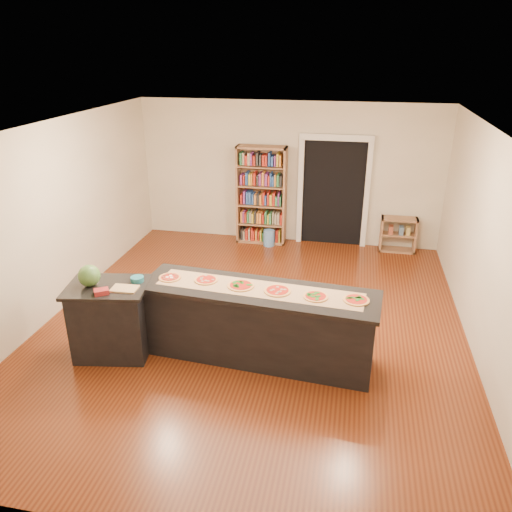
% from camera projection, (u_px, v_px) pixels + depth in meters
% --- Properties ---
extents(room, '(6.00, 7.00, 2.80)m').
position_uv_depth(room, '(253.00, 235.00, 6.75)').
color(room, beige).
rests_on(room, ground).
extents(doorway, '(1.40, 0.09, 2.21)m').
position_uv_depth(doorway, '(334.00, 186.00, 9.79)').
color(doorway, black).
rests_on(doorway, room).
extents(kitchen_island, '(2.98, 0.81, 0.98)m').
position_uv_depth(kitchen_island, '(259.00, 324.00, 6.36)').
color(kitchen_island, black).
rests_on(kitchen_island, ground).
extents(side_counter, '(1.00, 0.73, 0.99)m').
position_uv_depth(side_counter, '(111.00, 320.00, 6.44)').
color(side_counter, black).
rests_on(side_counter, ground).
extents(bookshelf, '(0.98, 0.35, 1.97)m').
position_uv_depth(bookshelf, '(261.00, 196.00, 9.96)').
color(bookshelf, '#9E704C').
rests_on(bookshelf, ground).
extents(low_shelf, '(0.69, 0.29, 0.69)m').
position_uv_depth(low_shelf, '(398.00, 234.00, 9.74)').
color(low_shelf, '#9E704C').
rests_on(low_shelf, ground).
extents(waste_bin, '(0.22, 0.22, 0.33)m').
position_uv_depth(waste_bin, '(269.00, 238.00, 10.08)').
color(waste_bin, '#5F95D4').
rests_on(waste_bin, ground).
extents(kraft_paper, '(2.62, 0.67, 0.00)m').
position_uv_depth(kraft_paper, '(259.00, 289.00, 6.18)').
color(kraft_paper, tan).
rests_on(kraft_paper, kitchen_island).
extents(watermelon, '(0.27, 0.27, 0.27)m').
position_uv_depth(watermelon, '(89.00, 276.00, 6.20)').
color(watermelon, '#144214').
rests_on(watermelon, side_counter).
extents(cutting_board, '(0.33, 0.23, 0.02)m').
position_uv_depth(cutting_board, '(125.00, 289.00, 6.15)').
color(cutting_board, tan).
rests_on(cutting_board, side_counter).
extents(package_red, '(0.21, 0.20, 0.06)m').
position_uv_depth(package_red, '(101.00, 292.00, 6.03)').
color(package_red, maroon).
rests_on(package_red, side_counter).
extents(package_teal, '(0.17, 0.17, 0.06)m').
position_uv_depth(package_teal, '(137.00, 279.00, 6.35)').
color(package_teal, '#195966').
rests_on(package_teal, side_counter).
extents(pizza_a, '(0.29, 0.29, 0.02)m').
position_uv_depth(pizza_a, '(170.00, 277.00, 6.45)').
color(pizza_a, tan).
rests_on(pizza_a, kitchen_island).
extents(pizza_b, '(0.31, 0.31, 0.02)m').
position_uv_depth(pizza_b, '(206.00, 280.00, 6.39)').
color(pizza_b, tan).
rests_on(pizza_b, kitchen_island).
extents(pizza_c, '(0.34, 0.34, 0.02)m').
position_uv_depth(pizza_c, '(241.00, 285.00, 6.24)').
color(pizza_c, tan).
rests_on(pizza_c, kitchen_island).
extents(pizza_d, '(0.33, 0.33, 0.02)m').
position_uv_depth(pizza_d, '(277.00, 291.00, 6.11)').
color(pizza_d, tan).
rests_on(pizza_d, kitchen_island).
extents(pizza_e, '(0.31, 0.31, 0.02)m').
position_uv_depth(pizza_e, '(316.00, 296.00, 5.97)').
color(pizza_e, tan).
rests_on(pizza_e, kitchen_island).
extents(pizza_f, '(0.30, 0.30, 0.02)m').
position_uv_depth(pizza_f, '(356.00, 300.00, 5.89)').
color(pizza_f, tan).
rests_on(pizza_f, kitchen_island).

